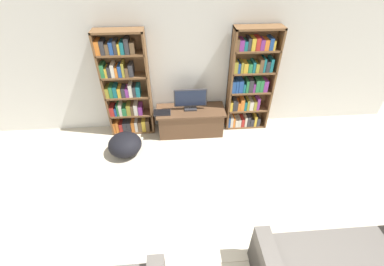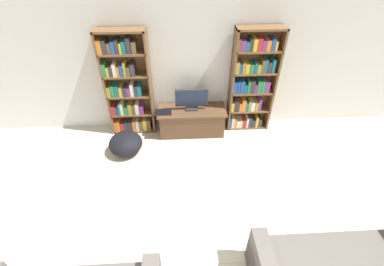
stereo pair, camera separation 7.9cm
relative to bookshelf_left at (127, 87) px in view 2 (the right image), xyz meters
name	(u,v)px [view 2 (the right image)]	position (x,y,z in m)	size (l,w,h in m)	color
wall_back	(187,66)	(1.15, 0.18, 0.32)	(8.80, 0.06, 2.60)	silver
bookshelf_left	(127,87)	(0.00, 0.00, 0.00)	(0.86, 0.30, 2.05)	brown
bookshelf_right	(251,83)	(2.37, 0.00, 0.02)	(0.86, 0.30, 2.05)	brown
tv_stand	(192,121)	(1.22, -0.16, -0.71)	(1.35, 0.55, 0.54)	brown
television	(192,99)	(1.22, -0.14, -0.21)	(0.63, 0.16, 0.44)	#2D2D33
laptop	(163,112)	(0.66, -0.23, -0.43)	(0.33, 0.21, 0.03)	#28282D
area_rug	(182,208)	(0.97, -2.06, -0.97)	(2.39, 1.71, 0.02)	beige
beanbag_ottoman	(126,144)	(-0.05, -0.72, -0.78)	(0.61, 0.61, 0.40)	black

